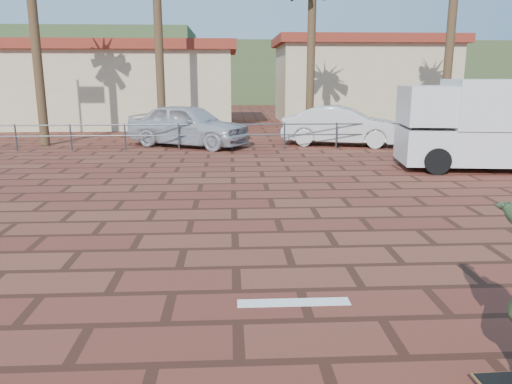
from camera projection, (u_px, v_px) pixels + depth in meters
ground at (236, 267)px, 7.32m from camera, size 120.00×120.00×0.00m
paint_stripe at (294, 302)px, 6.18m from camera, size 1.40×0.22×0.01m
guardrail at (232, 132)px, 18.83m from camera, size 24.06×0.06×1.00m
building_west at (124, 84)px, 27.89m from camera, size 12.60×7.60×4.50m
building_east at (361, 79)px, 30.48m from camera, size 10.60×6.60×5.00m
hill_front at (230, 73)px, 55.25m from camera, size 70.00×18.00×6.00m
hill_back at (46, 65)px, 59.75m from camera, size 35.00×14.00×8.00m
campervan at (491, 123)px, 14.76m from camera, size 5.32×2.79×2.64m
car_silver at (188, 125)px, 19.68m from camera, size 5.29×4.05×1.68m
car_white at (342, 126)px, 20.00m from camera, size 4.97×2.90×1.55m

